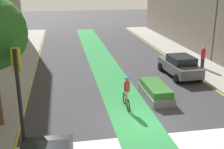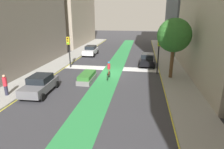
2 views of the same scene
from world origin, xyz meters
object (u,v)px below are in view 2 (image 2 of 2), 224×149
Objects in this scene: car_black_left_near at (147,60)px; street_tree_near at (174,36)px; traffic_signal_near_right at (69,46)px; pedestrian_sidewalk_right_a at (5,85)px; pedestrian_sidewalk_left_a at (173,56)px; cyclist_in_lane at (109,70)px; car_grey_right_far at (40,84)px; traffic_signal_near_left at (159,49)px; median_planter at (87,77)px; car_white_right_near at (91,50)px.

car_black_left_near is 6.88m from street_tree_near.
street_tree_near is at bearing 168.02° from traffic_signal_near_right.
pedestrian_sidewalk_left_a is (-15.25, -13.87, 0.02)m from pedestrian_sidewalk_right_a.
traffic_signal_near_right is 2.12× the size of cyclist_in_lane.
pedestrian_sidewalk_right_a is 0.29× the size of street_tree_near.
traffic_signal_near_right is at bearing -86.19° from car_grey_right_far.
street_tree_near reaches higher than traffic_signal_near_left.
pedestrian_sidewalk_left_a is 0.56× the size of median_planter.
cyclist_in_lane is at bearing 147.60° from traffic_signal_near_right.
traffic_signal_near_left is at bearing -153.87° from cyclist_in_lane.
cyclist_in_lane is 1.03× the size of pedestrian_sidewalk_left_a.
pedestrian_sidewalk_right_a is at bearing 42.29° from pedestrian_sidewalk_left_a.
car_grey_right_far is 2.68m from pedestrian_sidewalk_right_a.
car_grey_right_far is 2.30× the size of cyclist_in_lane.
pedestrian_sidewalk_left_a reaches higher than car_black_left_near.
traffic_signal_near_left is at bearing -144.43° from car_grey_right_far.
car_black_left_near is at bearing -65.47° from street_tree_near.
pedestrian_sidewalk_left_a is 0.29× the size of street_tree_near.
street_tree_near is 9.80m from median_planter.
median_planter is (-3.68, 4.80, -2.36)m from traffic_signal_near_right.
pedestrian_sidewalk_left_a reaches higher than pedestrian_sidewalk_right_a.
median_planter is at bearing -138.47° from pedestrian_sidewalk_right_a.
pedestrian_sidewalk_right_a is at bearing 79.25° from traffic_signal_near_right.
pedestrian_sidewalk_left_a is at bearing -137.71° from pedestrian_sidewalk_right_a.
traffic_signal_near_right reaches higher than car_black_left_near.
median_planter is (7.31, 3.72, -2.54)m from traffic_signal_near_left.
median_planter is at bearing 127.48° from traffic_signal_near_right.
cyclist_in_lane is 0.58× the size of median_planter.
street_tree_near reaches higher than pedestrian_sidewalk_right_a.
cyclist_in_lane is at bearing 45.64° from pedestrian_sidewalk_left_a.
traffic_signal_near_right is 7.05m from cyclist_in_lane.
car_white_right_near is 2.29× the size of cyclist_in_lane.
pedestrian_sidewalk_left_a is (-7.66, -7.84, 0.11)m from cyclist_in_lane.
traffic_signal_near_left is 15.56m from pedestrian_sidewalk_right_a.
pedestrian_sidewalk_right_a is at bearing 46.42° from car_black_left_near.
pedestrian_sidewalk_left_a is at bearing -135.29° from car_grey_right_far.
car_grey_right_far is at bearing 50.16° from car_black_left_near.
car_white_right_near is 0.99× the size of car_black_left_near.
median_planter is (2.07, 1.15, -0.57)m from cyclist_in_lane.
median_planter is (6.21, 7.43, -0.40)m from car_black_left_near.
traffic_signal_near_left is at bearing 138.96° from car_white_right_near.
pedestrian_sidewalk_left_a is at bearing -99.51° from street_tree_near.
pedestrian_sidewalk_left_a is (-12.85, -12.72, 0.28)m from car_grey_right_far.
traffic_signal_near_right is at bearing -100.75° from pedestrian_sidewalk_right_a.
car_white_right_near is 16.19m from street_tree_near.
car_grey_right_far is at bearing 35.57° from traffic_signal_near_left.
pedestrian_sidewalk_left_a is 13.26m from median_planter.
median_planter is (-5.52, -4.89, -0.66)m from pedestrian_sidewalk_right_a.
median_planter is at bearing 103.55° from car_white_right_near.
cyclist_in_lane reaches higher than median_planter.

